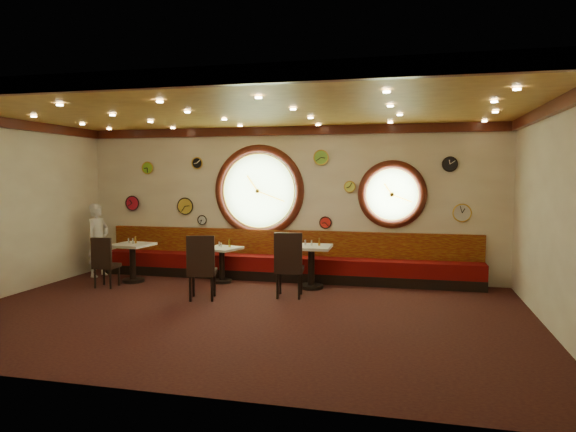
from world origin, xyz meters
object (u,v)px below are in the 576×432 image
object	(u,v)px
chair_b	(201,263)
condiment_a_pepper	(133,241)
condiment_b_bottle	(230,243)
condiment_b_salt	(219,244)
condiment_b_pepper	(221,245)
waiter	(98,240)
condiment_c_pepper	(312,243)
condiment_c_bottle	(319,242)
condiment_a_bottle	(136,240)
table_b	(222,260)
condiment_a_salt	(129,241)
chair_c	(289,261)
condiment_c_salt	(305,242)
table_a	(133,258)
chair_a	(104,259)
table_c	(311,261)

from	to	relation	value
chair_b	condiment_a_pepper	distance (m)	2.26
condiment_b_bottle	condiment_a_pepper	bearing A→B (deg)	-166.65
condiment_b_salt	condiment_b_pepper	bearing A→B (deg)	-46.06
condiment_b_salt	waiter	xyz separation A→B (m)	(-2.76, -0.08, 0.01)
condiment_c_pepper	condiment_c_bottle	bearing A→B (deg)	14.63
condiment_a_pepper	condiment_a_bottle	bearing A→B (deg)	83.54
table_b	waiter	bearing A→B (deg)	179.68
chair_b	condiment_b_pepper	size ratio (longest dim) A/B	7.42
condiment_a_salt	condiment_c_bottle	size ratio (longest dim) A/B	0.71
chair_b	chair_c	world-z (taller)	chair_c
condiment_c_salt	condiment_a_bottle	xyz separation A→B (m)	(-3.50, -0.26, -0.02)
chair_b	condiment_c_salt	bearing A→B (deg)	27.81
table_a	condiment_c_pepper	distance (m)	3.71
condiment_a_bottle	chair_c	bearing A→B (deg)	-11.27
condiment_a_salt	condiment_b_pepper	bearing A→B (deg)	10.16
condiment_c_bottle	condiment_b_bottle	bearing A→B (deg)	176.10
condiment_b_pepper	condiment_c_bottle	size ratio (longest dim) A/B	0.67
condiment_b_bottle	table_a	bearing A→B (deg)	-167.57
table_b	waiter	distance (m)	2.86
table_b	condiment_a_salt	size ratio (longest dim) A/B	8.02
condiment_b_pepper	table_a	bearing A→B (deg)	-167.51
table_a	condiment_a_pepper	xyz separation A→B (m)	(0.03, -0.02, 0.35)
condiment_c_salt	condiment_c_pepper	bearing A→B (deg)	-22.08
chair_a	condiment_c_salt	distance (m)	3.91
chair_c	condiment_a_pepper	size ratio (longest dim) A/B	6.54
chair_c	condiment_c_salt	bearing A→B (deg)	76.73
condiment_c_bottle	condiment_c_salt	bearing A→B (deg)	176.36
table_b	chair_a	bearing A→B (deg)	-153.56
table_c	chair_a	bearing A→B (deg)	-166.84
condiment_c_pepper	table_a	bearing A→B (deg)	-175.88
table_a	condiment_c_pepper	xyz separation A→B (m)	(3.68, 0.26, 0.38)
chair_a	chair_b	world-z (taller)	chair_b
condiment_b_salt	condiment_a_pepper	xyz separation A→B (m)	(-1.68, -0.49, 0.07)
condiment_c_pepper	waiter	distance (m)	4.73
chair_a	condiment_c_pepper	world-z (taller)	chair_a
table_a	condiment_c_salt	size ratio (longest dim) A/B	7.55
condiment_a_pepper	table_c	bearing A→B (deg)	4.71
table_a	condiment_b_salt	xyz separation A→B (m)	(1.71, 0.47, 0.28)
condiment_a_pepper	waiter	size ratio (longest dim) A/B	0.07
condiment_b_salt	condiment_a_pepper	distance (m)	1.75
chair_a	chair_b	size ratio (longest dim) A/B	0.86
table_c	waiter	distance (m)	4.73
condiment_a_salt	condiment_b_bottle	world-z (taller)	condiment_a_salt
condiment_c_salt	waiter	world-z (taller)	waiter
condiment_c_salt	condiment_b_pepper	bearing A→B (deg)	177.57
table_b	waiter	world-z (taller)	waiter
condiment_b_salt	chair_c	bearing A→B (deg)	-32.10
chair_b	condiment_a_salt	xyz separation A→B (m)	(-2.11, 1.19, 0.19)
condiment_a_bottle	condiment_c_bottle	world-z (taller)	condiment_c_bottle
table_a	chair_c	size ratio (longest dim) A/B	1.09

